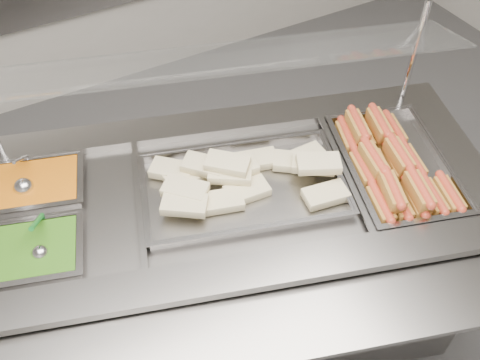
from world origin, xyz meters
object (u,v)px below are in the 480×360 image
steam_counter (228,260)px  serving_spoon (40,248)px  sneeze_guard (212,62)px  ladle (24,186)px  pan_wraps (243,189)px  pan_hotdogs (393,170)px

steam_counter → serving_spoon: 0.83m
steam_counter → sneeze_guard: size_ratio=1.23×
sneeze_guard → serving_spoon: 0.85m
steam_counter → ladle: 0.88m
steam_counter → pan_wraps: 0.45m
pan_hotdogs → ladle: (-1.28, 0.55, 0.05)m
steam_counter → ladle: size_ratio=11.06×
sneeze_guard → serving_spoon: bearing=-166.5°
pan_wraps → ladle: ladle is taller
ladle → serving_spoon: 0.31m
sneeze_guard → steam_counter: bearing=-107.5°
ladle → pan_wraps: bearing=-27.4°
serving_spoon → pan_wraps: bearing=-4.9°
steam_counter → serving_spoon: bearing=176.2°
serving_spoon → steam_counter: bearing=-3.8°
ladle → serving_spoon: (-0.02, -0.31, 0.00)m
steam_counter → sneeze_guard: bearing=72.5°
steam_counter → pan_wraps: size_ratio=2.66×
pan_wraps → ladle: 0.80m
pan_hotdogs → ladle: bearing=156.8°
pan_wraps → ladle: bearing=152.6°
steam_counter → serving_spoon: serving_spoon is taller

